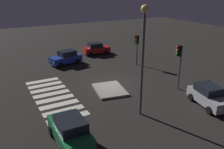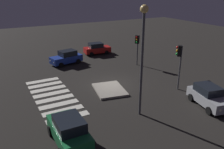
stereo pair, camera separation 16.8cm
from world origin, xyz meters
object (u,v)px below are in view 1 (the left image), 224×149
traffic_island (110,90)px  traffic_light_west (137,43)px  street_lamp (143,44)px  traffic_light_north (179,56)px  car_silver (209,96)px  car_green (70,130)px  car_red (96,49)px  car_blue (66,58)px

traffic_island → traffic_light_west: 8.57m
street_lamp → traffic_island: bearing=-179.8°
traffic_light_north → street_lamp: 6.41m
car_silver → traffic_light_north: size_ratio=0.97×
car_silver → traffic_light_west: traffic_light_west is taller
street_lamp → car_green: bearing=-81.9°
traffic_light_north → car_silver: bearing=128.6°
traffic_island → street_lamp: bearing=0.2°
car_red → traffic_light_west: 7.41m
traffic_light_west → street_lamp: (9.90, -6.34, 2.60)m
traffic_light_north → car_blue: bearing=-22.2°
traffic_island → car_red: 12.65m
car_silver → traffic_light_north: (-3.66, 0.05, 2.33)m
car_blue → traffic_island: bearing=84.1°
car_blue → traffic_light_north: bearing=106.8°
car_blue → traffic_light_north: traffic_light_north is taller
traffic_light_north → street_lamp: size_ratio=0.52×
car_silver → car_red: bearing=-163.3°
traffic_light_north → traffic_island: bearing=14.4°
car_blue → traffic_light_north: 14.01m
car_red → car_green: (17.54, -9.93, 0.08)m
car_green → car_blue: bearing=-17.3°
car_silver → street_lamp: street_lamp is taller
car_red → car_blue: bearing=-150.7°
street_lamp → traffic_light_west: bearing=147.4°
traffic_light_west → traffic_light_north: bearing=49.2°
car_blue → car_green: size_ratio=0.99×
car_green → traffic_light_west: (-10.72, 12.06, 1.89)m
traffic_island → car_silver: 8.43m
car_red → car_silver: car_silver is taller
car_silver → car_green: bearing=-80.9°
car_red → street_lamp: (16.72, -4.21, 4.58)m
car_silver → car_blue: bearing=-145.2°
traffic_island → car_green: bearing=-45.4°
traffic_light_west → traffic_light_north: (7.71, -0.73, 0.39)m
traffic_light_north → car_red: bearing=-45.1°
car_blue → car_silver: car_blue is taller
traffic_island → traffic_light_west: size_ratio=1.05×
car_silver → street_lamp: 7.33m
traffic_island → car_blue: 9.60m
car_green → car_red: bearing=-29.4°
traffic_island → car_silver: car_silver is taller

